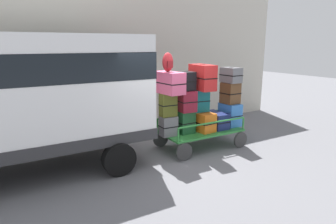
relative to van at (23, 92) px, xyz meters
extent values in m
plane|color=slate|center=(2.88, -0.33, -1.75)|extent=(40.00, 40.00, 0.00)
cube|color=beige|center=(2.88, 2.12, 0.75)|extent=(12.00, 0.30, 5.00)
cube|color=black|center=(2.67, 1.95, 0.25)|extent=(1.20, 0.04, 1.50)
cylinder|color=gray|center=(2.22, 1.91, 0.25)|extent=(0.03, 0.03, 1.50)
cylinder|color=gray|center=(2.52, 1.91, 0.25)|extent=(0.03, 0.03, 1.50)
cylinder|color=gray|center=(2.82, 1.91, 0.25)|extent=(0.03, 0.03, 1.50)
cylinder|color=gray|center=(3.12, 1.91, 0.25)|extent=(0.03, 0.03, 1.50)
cube|color=white|center=(0.00, 0.01, 0.00)|extent=(4.92, 1.85, 2.21)
cube|color=black|center=(0.00, 0.01, 0.48)|extent=(4.94, 1.87, 0.55)
cube|color=#2D2D30|center=(0.00, 0.01, -0.98)|extent=(4.96, 1.89, 0.24)
cylinder|color=black|center=(1.58, -0.92, -1.40)|extent=(0.70, 0.22, 0.70)
cube|color=#2D8438|center=(4.06, -0.39, -1.31)|extent=(2.11, 1.09, 0.05)
cylinder|color=#383838|center=(4.95, -0.95, -1.54)|extent=(0.42, 0.06, 0.42)
cylinder|color=#383838|center=(4.95, 0.18, -1.54)|extent=(0.42, 0.06, 0.42)
cylinder|color=#383838|center=(3.17, -0.95, -1.54)|extent=(0.42, 0.06, 0.42)
cylinder|color=#383838|center=(3.17, 0.18, -1.54)|extent=(0.42, 0.06, 0.42)
cylinder|color=#2D8438|center=(5.08, -0.89, -1.12)|extent=(0.04, 0.04, 0.32)
cylinder|color=#2D8438|center=(5.08, 0.12, -1.12)|extent=(0.04, 0.04, 0.32)
cylinder|color=#2D8438|center=(3.05, -0.89, -1.12)|extent=(0.04, 0.04, 0.32)
cylinder|color=#2D8438|center=(3.05, 0.12, -1.12)|extent=(0.04, 0.04, 0.32)
cylinder|color=#2D8438|center=(4.06, -0.89, -0.97)|extent=(2.03, 0.04, 0.04)
cylinder|color=#2D8438|center=(4.06, 0.12, -0.97)|extent=(2.03, 0.04, 0.04)
cube|color=slate|center=(3.09, -0.37, -1.04)|extent=(0.40, 0.31, 0.48)
cube|color=black|center=(3.09, -0.37, -1.04)|extent=(0.41, 0.32, 0.02)
cube|color=black|center=(3.09, -0.37, -0.81)|extent=(0.14, 0.04, 0.02)
cube|color=#4C5119|center=(3.09, -0.36, -0.51)|extent=(0.40, 0.26, 0.56)
cube|color=black|center=(3.09, -0.36, -0.51)|extent=(0.41, 0.27, 0.02)
cube|color=black|center=(3.09, -0.36, -0.24)|extent=(0.14, 0.04, 0.02)
cube|color=#CC4C72|center=(3.09, -0.39, 0.03)|extent=(0.47, 0.85, 0.51)
cube|color=black|center=(3.09, -0.39, 0.03)|extent=(0.48, 0.86, 0.02)
cube|color=black|center=(3.09, -0.39, 0.28)|extent=(0.14, 0.04, 0.02)
cube|color=#194C28|center=(3.57, -0.35, -1.00)|extent=(0.41, 0.43, 0.56)
cube|color=black|center=(3.57, -0.35, -1.00)|extent=(0.42, 0.44, 0.02)
cube|color=black|center=(3.57, -0.35, -0.73)|extent=(0.14, 0.03, 0.02)
cube|color=maroon|center=(3.57, -0.38, -0.46)|extent=(0.43, 0.54, 0.52)
cube|color=black|center=(3.57, -0.38, -0.46)|extent=(0.44, 0.55, 0.02)
cube|color=black|center=(3.57, -0.38, -0.20)|extent=(0.14, 0.04, 0.02)
cube|color=black|center=(3.57, -0.38, 0.03)|extent=(0.38, 0.38, 0.45)
cube|color=black|center=(3.57, -0.38, 0.03)|extent=(0.39, 0.39, 0.02)
cube|color=black|center=(3.57, -0.38, 0.25)|extent=(0.13, 0.03, 0.02)
cube|color=orange|center=(4.06, -0.40, -1.04)|extent=(0.46, 0.77, 0.48)
cube|color=black|center=(4.06, -0.40, -1.04)|extent=(0.47, 0.78, 0.02)
cube|color=black|center=(4.06, -0.40, -0.81)|extent=(0.14, 0.04, 0.02)
cube|color=#0F5960|center=(4.06, -0.36, -0.51)|extent=(0.43, 0.28, 0.57)
cube|color=black|center=(4.06, -0.36, -0.51)|extent=(0.44, 0.29, 0.02)
cube|color=black|center=(4.06, -0.36, -0.23)|extent=(0.15, 0.04, 0.02)
cube|color=#B21E1E|center=(4.06, -0.40, 0.10)|extent=(0.44, 0.80, 0.63)
cube|color=black|center=(4.06, -0.40, 0.10)|extent=(0.45, 0.81, 0.02)
cube|color=black|center=(4.06, -0.40, 0.41)|extent=(0.13, 0.04, 0.02)
cube|color=navy|center=(4.55, -0.39, -1.08)|extent=(0.42, 0.73, 0.41)
cube|color=black|center=(4.55, -0.39, -1.08)|extent=(0.43, 0.74, 0.02)
cube|color=black|center=(4.55, -0.39, -0.88)|extent=(0.14, 0.03, 0.02)
cube|color=#3372C6|center=(5.04, -0.41, -0.98)|extent=(0.42, 0.59, 0.61)
cube|color=black|center=(5.04, -0.41, -0.98)|extent=(0.43, 0.60, 0.02)
cube|color=black|center=(5.04, -0.41, -0.68)|extent=(0.14, 0.03, 0.02)
cube|color=brown|center=(5.04, -0.38, -0.38)|extent=(0.42, 0.44, 0.56)
cube|color=black|center=(5.04, -0.38, -0.38)|extent=(0.43, 0.45, 0.02)
cube|color=black|center=(5.04, -0.38, -0.11)|extent=(0.14, 0.04, 0.02)
cube|color=slate|center=(5.04, -0.38, 0.10)|extent=(0.37, 0.53, 0.40)
cube|color=black|center=(5.04, -0.38, 0.10)|extent=(0.38, 0.54, 0.02)
cube|color=black|center=(5.04, -0.38, 0.30)|extent=(0.13, 0.03, 0.02)
ellipsoid|color=maroon|center=(3.05, -0.41, 0.51)|extent=(0.27, 0.19, 0.44)
cube|color=maroon|center=(3.05, -0.50, 0.46)|extent=(0.14, 0.06, 0.15)
camera|label=1|loc=(-0.47, -6.38, 0.92)|focal=31.69mm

